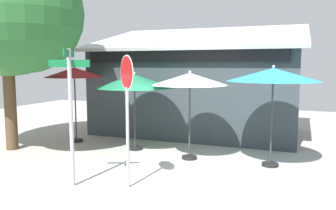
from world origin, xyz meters
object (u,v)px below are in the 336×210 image
(shade_tree, at_px, (10,6))
(street_sign_post, at_px, (71,103))
(patio_umbrella_crimson_left, at_px, (74,73))
(patio_umbrella_forest_green_center, at_px, (134,82))
(patio_umbrella_ivory_right, at_px, (190,80))
(patio_umbrella_teal_far_right, at_px, (273,75))
(stop_sign, at_px, (127,97))

(shade_tree, bearing_deg, street_sign_post, -28.43)
(patio_umbrella_crimson_left, distance_m, patio_umbrella_forest_green_center, 2.49)
(patio_umbrella_crimson_left, distance_m, shade_tree, 2.89)
(patio_umbrella_ivory_right, height_order, shade_tree, shade_tree)
(patio_umbrella_crimson_left, bearing_deg, patio_umbrella_forest_green_center, -6.25)
(patio_umbrella_crimson_left, height_order, patio_umbrella_ivory_right, patio_umbrella_crimson_left)
(patio_umbrella_forest_green_center, xyz_separation_m, patio_umbrella_teal_far_right, (4.22, -0.31, 0.25))
(patio_umbrella_forest_green_center, height_order, patio_umbrella_ivory_right, patio_umbrella_ivory_right)
(patio_umbrella_crimson_left, xyz_separation_m, shade_tree, (-0.91, -1.83, 2.04))
(street_sign_post, relative_size, stop_sign, 1.05)
(stop_sign, xyz_separation_m, shade_tree, (-4.76, 1.57, 2.44))
(stop_sign, distance_m, patio_umbrella_ivory_right, 2.79)
(stop_sign, distance_m, patio_umbrella_crimson_left, 5.16)
(stop_sign, distance_m, patio_umbrella_forest_green_center, 3.43)
(stop_sign, relative_size, patio_umbrella_forest_green_center, 1.18)
(patio_umbrella_ivory_right, distance_m, shade_tree, 5.88)
(street_sign_post, relative_size, patio_umbrella_forest_green_center, 1.23)
(patio_umbrella_ivory_right, xyz_separation_m, patio_umbrella_teal_far_right, (2.26, 0.11, 0.15))
(patio_umbrella_crimson_left, xyz_separation_m, patio_umbrella_forest_green_center, (2.47, -0.27, -0.24))
(patio_umbrella_crimson_left, bearing_deg, patio_umbrella_teal_far_right, -4.96)
(patio_umbrella_forest_green_center, xyz_separation_m, shade_tree, (-3.37, -1.56, 2.28))
(patio_umbrella_forest_green_center, distance_m, shade_tree, 4.36)
(shade_tree, bearing_deg, patio_umbrella_teal_far_right, 9.34)
(street_sign_post, distance_m, shade_tree, 4.79)
(stop_sign, xyz_separation_m, patio_umbrella_teal_far_right, (2.83, 2.82, 0.41))
(patio_umbrella_forest_green_center, distance_m, patio_umbrella_ivory_right, 2.01)
(street_sign_post, height_order, patio_umbrella_crimson_left, street_sign_post)
(patio_umbrella_forest_green_center, bearing_deg, stop_sign, -66.12)
(patio_umbrella_ivory_right, bearing_deg, street_sign_post, -120.42)
(stop_sign, xyz_separation_m, patio_umbrella_crimson_left, (-3.86, 3.40, 0.40))
(patio_umbrella_forest_green_center, height_order, shade_tree, shade_tree)
(patio_umbrella_teal_far_right, bearing_deg, stop_sign, -135.11)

